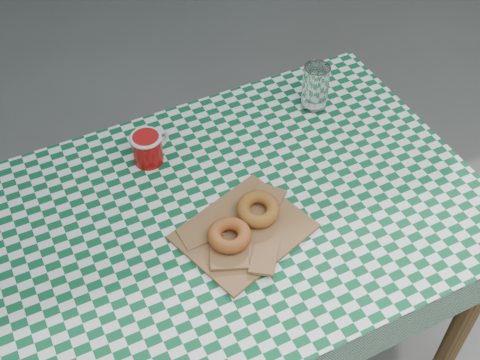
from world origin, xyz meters
The scene contains 7 objects.
table centered at (-0.05, 0.06, 0.38)m, with size 1.28×0.85×0.75m, color brown.
tablecloth centered at (-0.05, 0.06, 0.75)m, with size 1.30×0.87×0.01m, color #0D532D.
paper_bag centered at (-0.04, -0.02, 0.76)m, with size 0.30×0.24×0.02m, color brown.
bagel_front centered at (-0.09, -0.03, 0.79)m, with size 0.11×0.11×0.03m, color brown.
bagel_back centered at (0.01, 0.01, 0.79)m, with size 0.11×0.11×0.03m, color olive.
coffee_mug centered at (-0.19, 0.31, 0.80)m, with size 0.16×0.16×0.09m, color #950A09, non-canonical shape.
drinking_glass centered at (0.33, 0.35, 0.83)m, with size 0.08×0.08×0.14m, color white.
Camera 1 is at (-0.41, -0.89, 1.96)m, focal length 46.71 mm.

